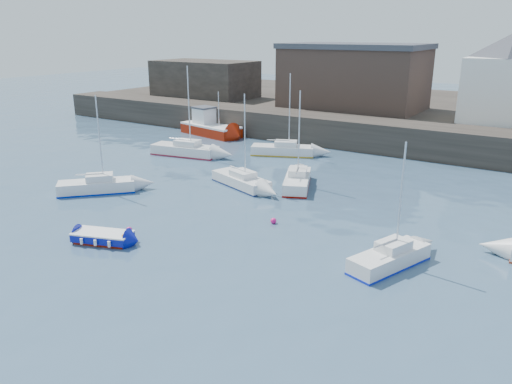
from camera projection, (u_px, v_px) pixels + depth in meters
The scene contains 17 objects.
water at pixel (123, 285), 24.30m from camera, with size 220.00×220.00×0.00m, color #2D4760.
quay_wall at pixel (376, 135), 51.82m from camera, with size 90.00×5.00×3.00m, color #28231E.
land_strip at pixel (423, 113), 66.24m from camera, with size 90.00×32.00×2.80m, color #28231E.
bldg_east_d at pixel (510, 78), 49.54m from camera, with size 11.14×11.14×8.95m.
warehouse at pixel (354, 76), 59.73m from camera, with size 16.40×10.40×7.60m.
bldg_west at pixel (205, 79), 70.68m from camera, with size 14.00×8.00×5.00m.
blue_dinghy at pixel (103, 237), 29.05m from camera, with size 3.75×2.55×0.66m.
fishing_boat at pixel (209, 126), 59.11m from camera, with size 8.30×4.48×5.21m.
sailboat_a at pixel (97, 186), 38.07m from camera, with size 5.21×5.38×7.38m.
sailboat_b at pixel (241, 180), 39.58m from camera, with size 5.99×3.62×7.34m.
sailboat_c at pixel (390, 258), 26.06m from camera, with size 3.20×5.27×6.61m.
sailboat_e at pixel (185, 150), 49.42m from camera, with size 7.02×3.35×8.68m.
sailboat_f at pixel (297, 180), 39.41m from camera, with size 4.01×6.01×7.49m.
sailboat_h at pixel (283, 150), 49.60m from camera, with size 6.47×4.27×7.97m.
buoy_near at pixel (129, 232), 30.64m from camera, with size 0.37×0.37×0.37m, color #E31672.
buoy_mid at pixel (273, 223), 32.06m from camera, with size 0.39×0.39×0.39m, color #E31672.
buoy_far at pixel (295, 188), 39.19m from camera, with size 0.39×0.39×0.39m, color #E31672.
Camera 1 is at (17.24, -14.73, 11.80)m, focal length 35.00 mm.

